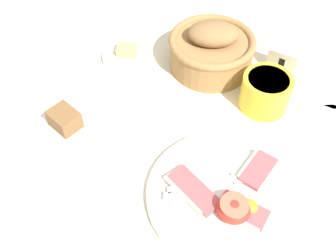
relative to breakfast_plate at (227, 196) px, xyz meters
The scene contains 9 objects.
ground_plane 0.07m from the breakfast_plate, 167.69° to the right, with size 3.00×3.00×0.00m, color beige.
breakfast_plate is the anchor object (origin of this frame).
bread_plate 0.27m from the breakfast_plate, behind, with size 0.20×0.20×0.05m.
sugar_cup 0.23m from the breakfast_plate, 86.88° to the left, with size 0.09×0.09×0.07m.
bread_basket 0.32m from the breakfast_plate, 110.99° to the left, with size 0.18×0.18×0.11m.
butter_dish 0.39m from the breakfast_plate, 137.81° to the left, with size 0.11×0.11×0.03m.
number_card 0.32m from the breakfast_plate, 84.92° to the left, with size 0.07×0.05×0.07m.
teaspoon_by_saucer 0.29m from the breakfast_plate, 75.84° to the left, with size 0.19×0.05×0.01m.
teaspoon_near_cup 0.24m from the breakfast_plate, 75.55° to the left, with size 0.18×0.09×0.01m.
Camera 1 is at (0.09, -0.32, 0.56)m, focal length 42.00 mm.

